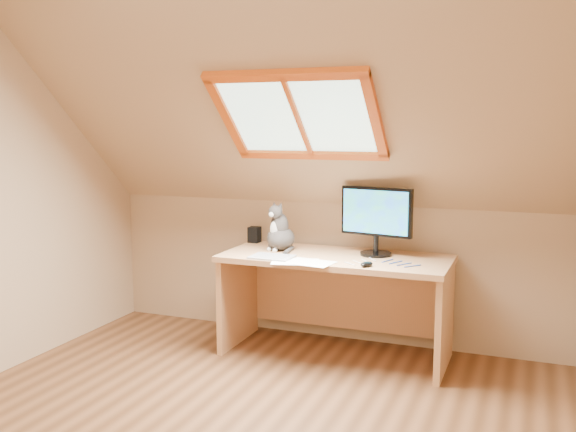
% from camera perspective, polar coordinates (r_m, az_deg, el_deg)
% --- Properties ---
extents(room_shell, '(3.52, 3.52, 2.41)m').
position_cam_1_polar(room_shell, '(2.94, -6.88, 5.36)').
color(room_shell, tan).
rests_on(room_shell, ground).
extents(desk, '(1.53, 0.67, 0.70)m').
position_cam_1_polar(desk, '(4.44, 4.49, -6.11)').
color(desk, tan).
rests_on(desk, ground).
extents(monitor, '(0.50, 0.21, 0.46)m').
position_cam_1_polar(monitor, '(4.32, 7.85, -0.04)').
color(monitor, black).
rests_on(monitor, desk).
extents(cat, '(0.26, 0.28, 0.35)m').
position_cam_1_polar(cat, '(4.49, -0.71, -1.48)').
color(cat, '#423C3A').
rests_on(cat, desk).
extents(desk_speaker, '(0.08, 0.08, 0.12)m').
position_cam_1_polar(desk_speaker, '(4.80, -3.00, -1.67)').
color(desk_speaker, black).
rests_on(desk_speaker, desk).
extents(graphics_tablet, '(0.28, 0.20, 0.01)m').
position_cam_1_polar(graphics_tablet, '(4.25, -1.45, -3.66)').
color(graphics_tablet, '#B2B2B7').
rests_on(graphics_tablet, desk).
extents(mouse, '(0.09, 0.12, 0.03)m').
position_cam_1_polar(mouse, '(4.01, 7.00, -4.27)').
color(mouse, black).
rests_on(mouse, desk).
extents(papers, '(0.33, 0.27, 0.00)m').
position_cam_1_polar(papers, '(4.13, 1.39, -4.05)').
color(papers, white).
rests_on(papers, desk).
extents(cables, '(0.51, 0.26, 0.01)m').
position_cam_1_polar(cables, '(4.13, 8.58, -4.12)').
color(cables, silver).
rests_on(cables, desk).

